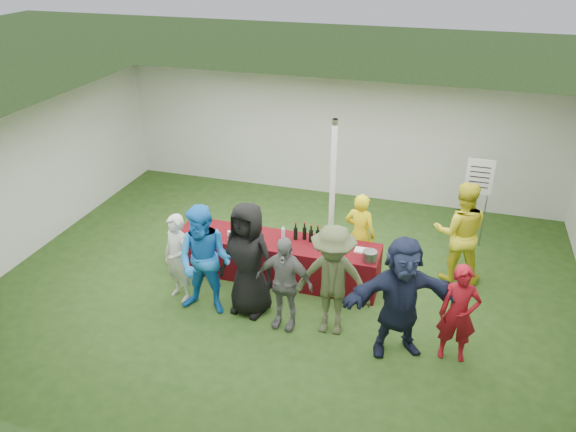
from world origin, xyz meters
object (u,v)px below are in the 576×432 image
(customer_0, at_px, (178,258))
(customer_4, at_px, (332,281))
(dump_bucket, at_px, (370,256))
(customer_2, at_px, (248,260))
(customer_6, at_px, (458,314))
(wine_list_sign, at_px, (478,183))
(serving_table, at_px, (277,258))
(customer_1, at_px, (205,261))
(customer_5, at_px, (401,297))
(staff_pourer, at_px, (360,234))
(customer_3, at_px, (284,283))
(staff_back, at_px, (460,232))

(customer_0, bearing_deg, customer_4, 20.37)
(dump_bucket, xyz_separation_m, customer_2, (-1.79, -0.86, 0.12))
(customer_6, bearing_deg, customer_4, 173.21)
(wine_list_sign, relative_size, customer_2, 0.94)
(wine_list_sign, bearing_deg, customer_4, -120.67)
(serving_table, relative_size, wine_list_sign, 2.00)
(customer_1, distance_m, customer_5, 3.06)
(customer_5, height_order, customer_6, customer_5)
(dump_bucket, relative_size, wine_list_sign, 0.13)
(wine_list_sign, height_order, staff_pourer, wine_list_sign)
(wine_list_sign, distance_m, customer_3, 4.47)
(customer_4, distance_m, customer_5, 1.04)
(staff_pourer, height_order, customer_0, staff_pourer)
(serving_table, xyz_separation_m, customer_6, (3.09, -1.29, 0.39))
(dump_bucket, distance_m, staff_back, 1.75)
(staff_pourer, bearing_deg, staff_back, -156.80)
(customer_3, bearing_deg, customer_2, 166.91)
(customer_0, height_order, customer_1, customer_1)
(dump_bucket, bearing_deg, customer_6, -36.67)
(customer_3, height_order, customer_6, customer_3)
(customer_0, distance_m, customer_5, 3.66)
(serving_table, xyz_separation_m, customer_4, (1.26, -1.21, 0.54))
(staff_pourer, height_order, staff_back, staff_back)
(serving_table, relative_size, staff_pourer, 2.30)
(dump_bucket, height_order, customer_2, customer_2)
(customer_0, xyz_separation_m, customer_6, (4.46, -0.20, -0.01))
(dump_bucket, height_order, customer_1, customer_1)
(customer_2, bearing_deg, serving_table, 92.98)
(serving_table, height_order, customer_0, customer_0)
(customer_0, relative_size, customer_1, 0.82)
(staff_back, height_order, customer_2, customer_2)
(dump_bucket, distance_m, customer_4, 1.07)
(serving_table, xyz_separation_m, customer_0, (-1.36, -1.08, 0.40))
(staff_pourer, bearing_deg, customer_3, 78.77)
(customer_0, xyz_separation_m, customer_5, (3.65, -0.29, 0.17))
(serving_table, bearing_deg, staff_pourer, 22.49)
(serving_table, height_order, dump_bucket, dump_bucket)
(serving_table, relative_size, customer_0, 2.33)
(staff_pourer, relative_size, customer_3, 1.00)
(staff_back, distance_m, customer_5, 2.36)
(customer_2, height_order, customer_4, customer_2)
(dump_bucket, bearing_deg, wine_list_sign, 56.19)
(staff_back, height_order, customer_1, customer_1)
(customer_1, xyz_separation_m, customer_4, (2.03, 0.07, -0.03))
(wine_list_sign, height_order, customer_2, customer_2)
(staff_pourer, height_order, customer_1, customer_1)
(dump_bucket, relative_size, staff_back, 0.13)
(staff_back, distance_m, customer_4, 2.73)
(customer_3, distance_m, customer_6, 2.57)
(customer_5, xyz_separation_m, customer_6, (0.81, 0.09, -0.18))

